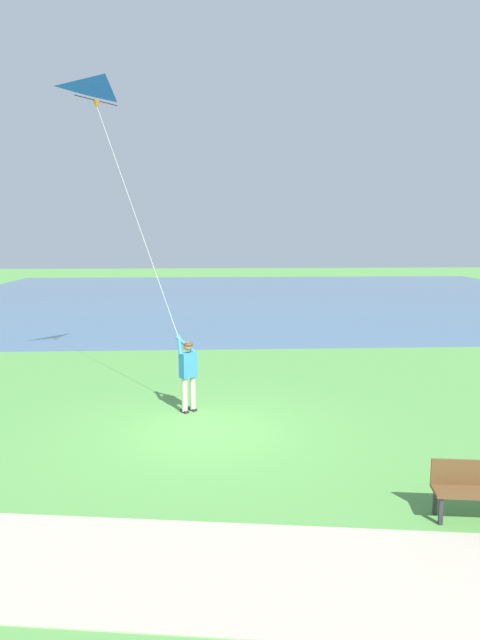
{
  "coord_description": "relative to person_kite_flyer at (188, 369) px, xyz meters",
  "views": [
    {
      "loc": [
        11.74,
        0.14,
        4.25
      ],
      "look_at": [
        -0.72,
        0.8,
        2.35
      ],
      "focal_mm": 31.57,
      "sensor_mm": 36.0,
      "label": 1
    }
  ],
  "objects": [
    {
      "name": "person_kite_flyer",
      "position": [
        0.0,
        0.0,
        0.0
      ],
      "size": [
        0.61,
        0.56,
        1.83
      ],
      "color": "#232328",
      "rests_on": "ground"
    },
    {
      "name": "flying_kite",
      "position": [
        -3.25,
        -2.3,
        7.05
      ],
      "size": [
        3.84,
        2.88,
        6.69
      ],
      "color": "blue"
    },
    {
      "name": "walkway_path",
      "position": [
        6.83,
        2.42,
        -1.04
      ],
      "size": [
        6.7,
        32.03,
        0.02
      ],
      "primitive_type": "cube",
      "rotation": [
        0.0,
        0.0,
        -0.14
      ],
      "color": "#B7AD99",
      "rests_on": "ground"
    },
    {
      "name": "lake_water",
      "position": [
        -25.38,
        4.42,
        -1.04
      ],
      "size": [
        36.0,
        44.0,
        0.01
      ],
      "primitive_type": "cube",
      "color": "#476B8E",
      "rests_on": "ground"
    },
    {
      "name": "ground_plane",
      "position": [
        1.45,
        0.42,
        -1.05
      ],
      "size": [
        120.0,
        120.0,
        0.0
      ],
      "primitive_type": "plane",
      "color": "#569947"
    }
  ]
}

